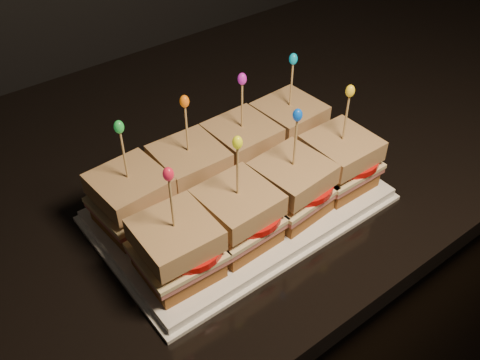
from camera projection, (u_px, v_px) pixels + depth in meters
cabinet at (315, 258)px, 1.31m from camera, size 2.58×0.70×0.89m
granite_slab at (337, 96)px, 1.01m from camera, size 2.62×0.74×0.04m
platter at (240, 205)px, 0.75m from camera, size 0.38×0.23×0.02m
platter_rim at (240, 208)px, 0.75m from camera, size 0.39×0.25×0.01m
sandwich_0_bread_bot at (135, 214)px, 0.70m from camera, size 0.09×0.09×0.02m
sandwich_0_ham at (133, 205)px, 0.69m from camera, size 0.10×0.10×0.01m
sandwich_0_cheese at (132, 201)px, 0.69m from camera, size 0.10×0.10×0.01m
sandwich_0_tomato at (142, 196)px, 0.68m from camera, size 0.08×0.08×0.01m
sandwich_0_bread_top at (129, 186)px, 0.67m from camera, size 0.09×0.09×0.03m
sandwich_0_pick at (124, 158)px, 0.64m from camera, size 0.00×0.00×0.09m
sandwich_0_frill at (119, 127)px, 0.61m from camera, size 0.01×0.01×0.02m
sandwich_1_bread_bot at (191, 187)px, 0.74m from camera, size 0.09×0.09×0.02m
sandwich_1_ham at (191, 178)px, 0.73m from camera, size 0.10×0.09×0.01m
sandwich_1_cheese at (190, 174)px, 0.73m from camera, size 0.10×0.09×0.01m
sandwich_1_tomato at (200, 169)px, 0.73m from camera, size 0.08×0.08×0.01m
sandwich_1_bread_top at (189, 159)px, 0.71m from camera, size 0.09×0.09×0.03m
sandwich_1_pick at (187, 131)px, 0.68m from camera, size 0.00×0.00×0.09m
sandwich_1_frill at (184, 101)px, 0.65m from camera, size 0.01×0.01×0.02m
sandwich_2_bread_bot at (242, 162)px, 0.79m from camera, size 0.09×0.09×0.02m
sandwich_2_ham at (242, 154)px, 0.77m from camera, size 0.09×0.09×0.01m
sandwich_2_cheese at (242, 150)px, 0.77m from camera, size 0.10×0.09×0.01m
sandwich_2_tomato at (251, 145)px, 0.77m from camera, size 0.08×0.08×0.01m
sandwich_2_bread_top at (242, 135)px, 0.75m from camera, size 0.09×0.09×0.03m
sandwich_2_pick at (242, 108)px, 0.72m from camera, size 0.00×0.00×0.09m
sandwich_2_frill at (242, 79)px, 0.69m from camera, size 0.01×0.01×0.02m
sandwich_3_bread_bot at (287, 140)px, 0.83m from camera, size 0.09×0.09×0.02m
sandwich_3_ham at (288, 132)px, 0.82m from camera, size 0.10×0.09×0.01m
sandwich_3_cheese at (288, 128)px, 0.81m from camera, size 0.10×0.10×0.01m
sandwich_3_tomato at (297, 123)px, 0.81m from camera, size 0.08×0.08×0.01m
sandwich_3_bread_top at (289, 114)px, 0.79m from camera, size 0.09×0.09×0.03m
sandwich_3_pick at (291, 87)px, 0.77m from camera, size 0.00×0.00×0.09m
sandwich_3_frill at (293, 59)px, 0.74m from camera, size 0.01×0.01×0.02m
sandwich_4_bread_bot at (178, 263)px, 0.64m from camera, size 0.09×0.09×0.02m
sandwich_4_ham at (177, 255)px, 0.63m from camera, size 0.10×0.09×0.01m
sandwich_4_cheese at (177, 251)px, 0.62m from camera, size 0.10×0.09×0.01m
sandwich_4_tomato at (188, 245)px, 0.62m from camera, size 0.08×0.08×0.01m
sandwich_4_bread_top at (175, 235)px, 0.61m from camera, size 0.09×0.09×0.03m
sandwich_4_pick at (172, 206)px, 0.58m from camera, size 0.00×0.00×0.09m
sandwich_4_frill at (168, 174)px, 0.55m from camera, size 0.01×0.01×0.02m
sandwich_5_bread_bot at (238, 231)px, 0.68m from camera, size 0.09×0.09×0.02m
sandwich_5_ham at (238, 222)px, 0.67m from camera, size 0.10×0.09×0.01m
sandwich_5_cheese at (238, 218)px, 0.66m from camera, size 0.10×0.09×0.01m
sandwich_5_tomato at (248, 212)px, 0.66m from camera, size 0.08×0.08×0.01m
sandwich_5_bread_top at (238, 202)px, 0.65m from camera, size 0.09×0.09×0.03m
sandwich_5_pick at (238, 174)px, 0.62m from camera, size 0.00×0.00×0.09m
sandwich_5_frill at (237, 143)px, 0.59m from camera, size 0.01×0.01×0.02m
sandwich_6_bread_bot at (290, 201)px, 0.72m from camera, size 0.09×0.09×0.02m
sandwich_6_ham at (291, 193)px, 0.71m from camera, size 0.10×0.10×0.01m
sandwich_6_cheese at (291, 189)px, 0.71m from camera, size 0.10×0.10×0.01m
sandwich_6_tomato at (302, 183)px, 0.70m from camera, size 0.08×0.08×0.01m
sandwich_6_bread_top at (293, 173)px, 0.69m from camera, size 0.09×0.09×0.03m
sandwich_6_pick at (295, 146)px, 0.66m from camera, size 0.00×0.00×0.09m
sandwich_6_frill at (298, 115)px, 0.63m from camera, size 0.01×0.01×0.02m
sandwich_7_bread_bot at (337, 176)px, 0.76m from camera, size 0.08×0.08×0.02m
sandwich_7_ham at (338, 167)px, 0.75m from camera, size 0.09×0.09×0.01m
sandwich_7_cheese at (339, 163)px, 0.75m from camera, size 0.09×0.09×0.01m
sandwich_7_tomato at (349, 158)px, 0.74m from camera, size 0.08×0.08×0.01m
sandwich_7_bread_top at (341, 148)px, 0.73m from camera, size 0.09×0.09×0.03m
sandwich_7_pick at (346, 121)px, 0.70m from camera, size 0.00×0.00×0.09m
sandwich_7_frill at (350, 91)px, 0.67m from camera, size 0.01×0.01×0.02m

